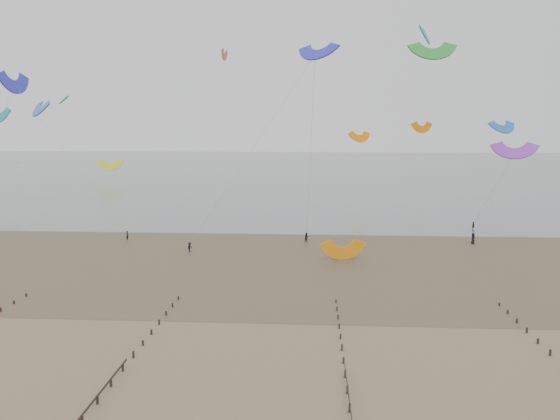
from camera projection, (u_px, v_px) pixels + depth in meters
The scene contains 6 objects.
ground at pixel (297, 344), 49.80m from camera, with size 500.00×500.00×0.00m, color brown.
sea_and_shore at pixel (278, 255), 83.97m from camera, with size 500.00×665.00×0.03m.
kitesurfer_lead at pixel (127, 235), 94.61m from camera, with size 0.59×0.38×1.60m, color black.
kitesurfers at pixel (474, 233), 96.68m from camera, with size 164.39×27.63×1.89m.
grounded_kite at pixel (343, 259), 81.07m from camera, with size 5.74×3.00×4.37m, color orange, non-canonical shape.
kites_airborne at pixel (260, 121), 137.97m from camera, with size 257.33×127.50×43.74m.
Camera 1 is at (1.32, -47.30, 19.87)m, focal length 35.00 mm.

